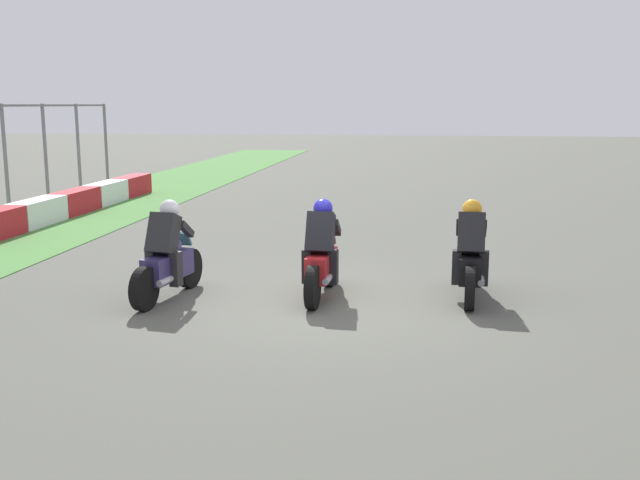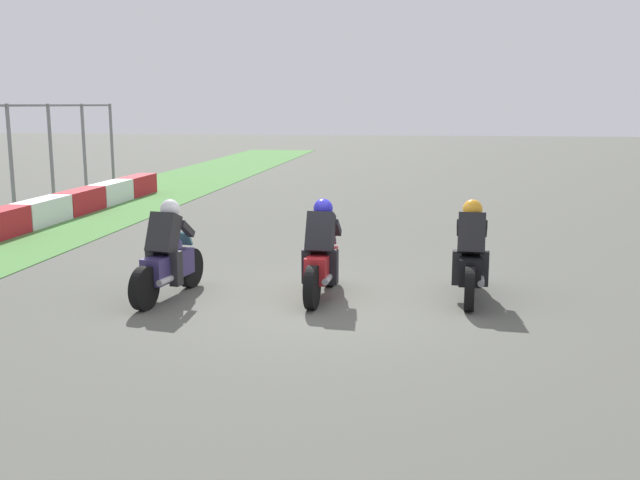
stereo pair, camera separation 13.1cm
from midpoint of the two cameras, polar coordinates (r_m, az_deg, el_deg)
name	(u,v)px [view 1 (the left image)]	position (r m, az deg, el deg)	size (l,w,h in m)	color
ground_plane	(322,301)	(11.00, -0.20, -4.82)	(120.00, 120.00, 0.00)	#53544B
rider_lane_a	(470,258)	(11.27, 11.39, -1.40)	(2.04, 0.55, 1.51)	black
rider_lane_b	(322,257)	(11.11, -0.21, -1.35)	(2.04, 0.55, 1.51)	black
rider_lane_c	(168,258)	(11.27, -12.19, -1.43)	(2.03, 0.61, 1.51)	black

